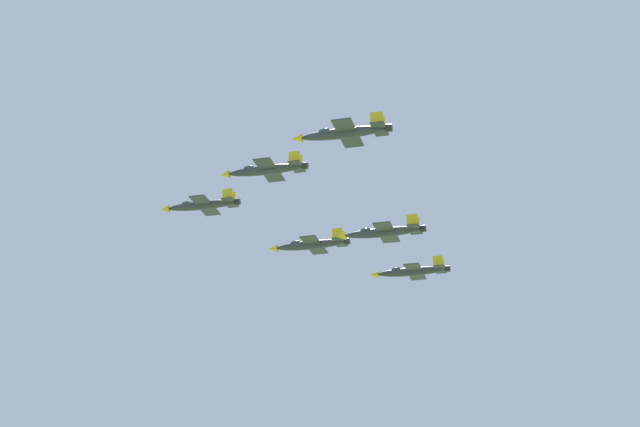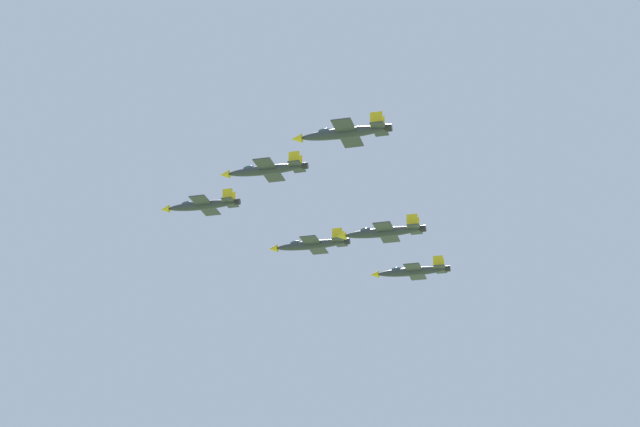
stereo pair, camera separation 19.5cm
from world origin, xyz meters
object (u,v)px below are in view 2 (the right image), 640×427
object	(u,v)px
jet_left_wingman	(265,170)
jet_right_wingman	(311,245)
jet_slot_rear	(383,232)
jet_right_outer	(412,271)
jet_left_outer	(343,133)
jet_lead	(202,205)

from	to	relation	value
jet_left_wingman	jet_right_wingman	distance (m)	29.05
jet_left_wingman	jet_slot_rear	size ratio (longest dim) A/B	0.98
jet_right_outer	jet_left_wingman	bearing A→B (deg)	68.02
jet_slot_rear	jet_right_outer	bearing A→B (deg)	-90.19
jet_left_wingman	jet_left_outer	world-z (taller)	jet_left_wingman
jet_left_wingman	jet_slot_rear	bearing A→B (deg)	-140.05
jet_left_outer	jet_right_outer	world-z (taller)	jet_left_outer
jet_left_wingman	jet_left_outer	bearing A→B (deg)	139.21
jet_right_wingman	jet_left_outer	size ratio (longest dim) A/B	1.03
jet_lead	jet_right_outer	xyz separation A→B (m)	(-44.57, -2.75, -6.15)
jet_right_wingman	jet_slot_rear	distance (m)	22.82
jet_lead	jet_left_wingman	xyz separation A→B (m)	(-4.95, 21.78, -1.39)
jet_lead	jet_left_wingman	world-z (taller)	jet_lead
jet_lead	jet_slot_rear	distance (m)	35.16
jet_right_outer	jet_right_wingman	bearing A→B (deg)	39.80
jet_right_outer	jet_slot_rear	xyz separation A→B (m)	(17.34, 23.15, -2.71)
jet_lead	jet_left_outer	size ratio (longest dim) A/B	1.00
jet_right_outer	jet_left_outer	bearing A→B (deg)	89.43
jet_left_outer	jet_slot_rear	bearing A→B (deg)	-90.33
jet_right_wingman	jet_right_outer	world-z (taller)	jet_right_wingman
jet_lead	jet_slot_rear	bearing A→B (deg)	179.26
jet_right_wingman	jet_left_outer	distance (m)	46.60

